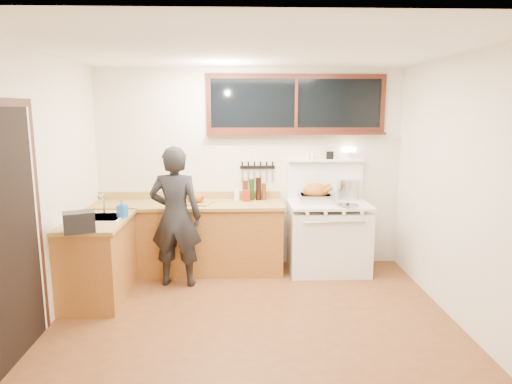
{
  "coord_description": "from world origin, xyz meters",
  "views": [
    {
      "loc": [
        -0.13,
        -4.24,
        2.08
      ],
      "look_at": [
        0.05,
        0.85,
        1.15
      ],
      "focal_mm": 32.0,
      "sensor_mm": 36.0,
      "label": 1
    }
  ],
  "objects_px": {
    "vintage_stove": "(328,236)",
    "cutting_board": "(196,200)",
    "roast_turkey": "(316,194)",
    "man": "(176,217)"
  },
  "relations": [
    {
      "from": "man",
      "to": "vintage_stove",
      "type": "bearing_deg",
      "value": 12.37
    },
    {
      "from": "vintage_stove",
      "to": "roast_turkey",
      "type": "distance_m",
      "value": 0.56
    },
    {
      "from": "man",
      "to": "cutting_board",
      "type": "xyz_separation_m",
      "value": [
        0.19,
        0.42,
        0.12
      ]
    },
    {
      "from": "vintage_stove",
      "to": "man",
      "type": "xyz_separation_m",
      "value": [
        -1.89,
        -0.41,
        0.37
      ]
    },
    {
      "from": "vintage_stove",
      "to": "cutting_board",
      "type": "bearing_deg",
      "value": 179.67
    },
    {
      "from": "man",
      "to": "roast_turkey",
      "type": "xyz_separation_m",
      "value": [
        1.73,
        0.48,
        0.17
      ]
    },
    {
      "from": "roast_turkey",
      "to": "vintage_stove",
      "type": "bearing_deg",
      "value": -21.08
    },
    {
      "from": "vintage_stove",
      "to": "roast_turkey",
      "type": "relative_size",
      "value": 3.4
    },
    {
      "from": "man",
      "to": "roast_turkey",
      "type": "height_order",
      "value": "man"
    },
    {
      "from": "vintage_stove",
      "to": "cutting_board",
      "type": "xyz_separation_m",
      "value": [
        -1.7,
        0.01,
        0.49
      ]
    }
  ]
}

